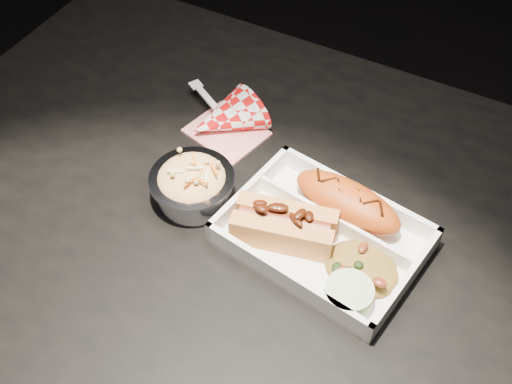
% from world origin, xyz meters
% --- Properties ---
extents(dining_table, '(1.20, 0.80, 0.75)m').
position_xyz_m(dining_table, '(0.00, 0.00, 0.66)').
color(dining_table, black).
rests_on(dining_table, ground).
extents(food_tray, '(0.27, 0.22, 0.04)m').
position_xyz_m(food_tray, '(0.06, 0.01, 0.76)').
color(food_tray, silver).
rests_on(food_tray, dining_table).
extents(fried_pastry, '(0.17, 0.09, 0.05)m').
position_xyz_m(fried_pastry, '(0.07, 0.06, 0.78)').
color(fried_pastry, '#B14511').
rests_on(fried_pastry, food_tray).
extents(hotdog, '(0.14, 0.09, 0.06)m').
position_xyz_m(hotdog, '(0.01, -0.01, 0.78)').
color(hotdog, '#C98444').
rests_on(hotdog, food_tray).
extents(fried_rice_mound, '(0.11, 0.09, 0.03)m').
position_xyz_m(fried_rice_mound, '(0.12, -0.01, 0.77)').
color(fried_rice_mound, olive).
rests_on(fried_rice_mound, food_tray).
extents(cupcake_liner, '(0.06, 0.06, 0.03)m').
position_xyz_m(cupcake_liner, '(0.12, -0.07, 0.77)').
color(cupcake_liner, '#A8C494').
rests_on(cupcake_liner, food_tray).
extents(foil_coleslaw_cup, '(0.12, 0.12, 0.07)m').
position_xyz_m(foil_coleslaw_cup, '(-0.13, -0.01, 0.78)').
color(foil_coleslaw_cup, silver).
rests_on(foil_coleslaw_cup, dining_table).
extents(napkin_fork, '(0.16, 0.15, 0.10)m').
position_xyz_m(napkin_fork, '(-0.17, 0.14, 0.77)').
color(napkin_fork, red).
rests_on(napkin_fork, dining_table).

